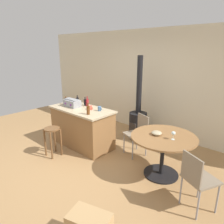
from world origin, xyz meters
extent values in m
plane|color=#A37A4C|center=(0.00, 0.00, 0.00)|extent=(8.80, 8.80, 0.00)
cube|color=beige|center=(0.00, 2.31, 1.35)|extent=(8.00, 0.10, 2.70)
cube|color=olive|center=(-0.64, 0.46, 0.43)|extent=(1.48, 0.69, 0.86)
cube|color=tan|center=(-0.64, 0.46, 0.88)|extent=(1.54, 0.75, 0.04)
cylinder|color=brown|center=(-0.59, -0.17, 0.30)|extent=(0.04, 0.04, 0.59)
cylinder|color=brown|center=(-0.83, -0.17, 0.30)|extent=(0.04, 0.04, 0.59)
cylinder|color=brown|center=(-0.83, -0.41, 0.30)|extent=(0.04, 0.04, 0.59)
cylinder|color=brown|center=(-0.59, -0.41, 0.30)|extent=(0.04, 0.04, 0.59)
cylinder|color=brown|center=(-0.71, -0.29, 0.61)|extent=(0.32, 0.32, 0.03)
cylinder|color=black|center=(1.37, 0.61, 0.01)|extent=(0.63, 0.63, 0.02)
cylinder|color=black|center=(1.37, 0.61, 0.37)|extent=(0.07, 0.07, 0.73)
cylinder|color=olive|center=(1.37, 0.61, 0.75)|extent=(1.14, 1.14, 0.03)
cube|color=#7F705B|center=(0.56, 0.90, 0.47)|extent=(0.51, 0.51, 0.03)
cube|color=#7F705B|center=(0.63, 1.08, 0.67)|extent=(0.35, 0.15, 0.40)
cylinder|color=gray|center=(0.78, 1.01, 0.23)|extent=(0.02, 0.02, 0.46)
cylinder|color=gray|center=(0.46, 1.12, 0.23)|extent=(0.02, 0.02, 0.46)
cylinder|color=gray|center=(0.34, 0.80, 0.23)|extent=(0.02, 0.02, 0.46)
cylinder|color=gray|center=(0.66, 0.69, 0.23)|extent=(0.02, 0.02, 0.46)
cube|color=#7F705B|center=(2.18, 0.21, 0.48)|extent=(0.54, 0.54, 0.03)
cube|color=#7F705B|center=(2.09, 0.04, 0.68)|extent=(0.33, 0.18, 0.40)
cylinder|color=gray|center=(1.95, 0.13, 0.23)|extent=(0.02, 0.02, 0.47)
cylinder|color=gray|center=(2.25, -0.02, 0.23)|extent=(0.02, 0.02, 0.47)
cylinder|color=gray|center=(2.40, 0.29, 0.23)|extent=(0.02, 0.02, 0.47)
cylinder|color=gray|center=(2.10, 0.44, 0.23)|extent=(0.02, 0.02, 0.47)
cylinder|color=black|center=(0.12, 1.63, 0.03)|extent=(0.37, 0.37, 0.06)
cylinder|color=black|center=(0.12, 1.63, 0.37)|extent=(0.44, 0.44, 0.62)
cube|color=#2D2826|center=(0.12, 1.41, 0.37)|extent=(0.20, 0.02, 0.20)
cylinder|color=black|center=(0.12, 1.63, 1.37)|extent=(0.13, 0.13, 1.38)
cube|color=gray|center=(-0.92, 0.42, 0.98)|extent=(0.40, 0.23, 0.16)
cube|color=gray|center=(-0.92, 0.42, 1.07)|extent=(0.38, 0.14, 0.02)
cube|color=purple|center=(-1.02, 0.30, 0.98)|extent=(0.04, 0.01, 0.04)
cube|color=purple|center=(-0.82, 0.30, 0.98)|extent=(0.04, 0.01, 0.04)
cylinder|color=#603314|center=(-1.20, 0.44, 0.97)|extent=(0.07, 0.07, 0.14)
cylinder|color=#603314|center=(-1.20, 0.44, 1.07)|extent=(0.03, 0.03, 0.06)
cylinder|color=maroon|center=(-0.70, 0.69, 0.99)|extent=(0.07, 0.07, 0.16)
cylinder|color=maroon|center=(-0.70, 0.69, 1.10)|extent=(0.03, 0.03, 0.06)
cylinder|color=black|center=(-1.06, 0.69, 0.98)|extent=(0.07, 0.07, 0.15)
cylinder|color=black|center=(-1.06, 0.69, 1.08)|extent=(0.03, 0.03, 0.06)
cylinder|color=#603314|center=(-0.19, 0.27, 0.99)|extent=(0.07, 0.07, 0.18)
cylinder|color=#603314|center=(-0.19, 0.27, 1.11)|extent=(0.03, 0.03, 0.07)
cylinder|color=black|center=(-0.79, 0.70, 0.98)|extent=(0.07, 0.07, 0.14)
cylinder|color=black|center=(-0.79, 0.70, 1.08)|extent=(0.03, 0.03, 0.06)
cylinder|color=#4C7099|center=(-0.20, 0.60, 0.95)|extent=(0.08, 0.08, 0.10)
torus|color=#4C7099|center=(-0.15, 0.60, 0.96)|extent=(0.05, 0.01, 0.05)
cylinder|color=#DB6651|center=(-0.41, 0.53, 0.95)|extent=(0.08, 0.08, 0.10)
torus|color=#DB6651|center=(-0.35, 0.53, 0.96)|extent=(0.05, 0.01, 0.05)
cylinder|color=silver|center=(1.55, 0.59, 0.76)|extent=(0.06, 0.06, 0.00)
cylinder|color=silver|center=(1.55, 0.59, 0.81)|extent=(0.01, 0.01, 0.08)
ellipsoid|color=silver|center=(1.55, 0.59, 0.87)|extent=(0.07, 0.07, 0.06)
ellipsoid|color=tan|center=(1.25, 0.57, 0.80)|extent=(0.18, 0.18, 0.07)
camera|label=1|loc=(2.91, -2.44, 2.21)|focal=33.22mm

